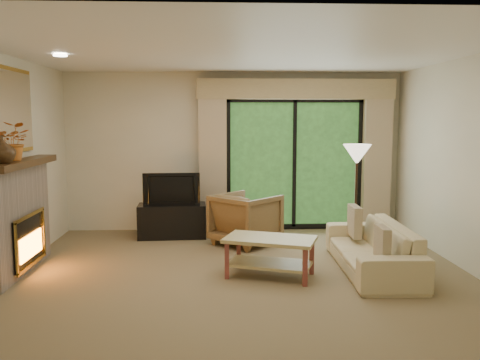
{
  "coord_description": "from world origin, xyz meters",
  "views": [
    {
      "loc": [
        -0.28,
        -5.89,
        1.86
      ],
      "look_at": [
        0.0,
        0.3,
        1.1
      ],
      "focal_mm": 38.0,
      "sensor_mm": 36.0,
      "label": 1
    }
  ],
  "objects_px": {
    "media_console": "(172,221)",
    "sofa": "(372,247)",
    "armchair": "(246,219)",
    "coffee_table": "(270,257)"
  },
  "relations": [
    {
      "from": "media_console",
      "to": "sofa",
      "type": "height_order",
      "value": "sofa"
    },
    {
      "from": "armchair",
      "to": "sofa",
      "type": "distance_m",
      "value": 2.01
    },
    {
      "from": "coffee_table",
      "to": "armchair",
      "type": "bearing_deg",
      "value": 116.76
    },
    {
      "from": "media_console",
      "to": "coffee_table",
      "type": "bearing_deg",
      "value": -59.97
    },
    {
      "from": "armchair",
      "to": "coffee_table",
      "type": "relative_size",
      "value": 0.81
    },
    {
      "from": "coffee_table",
      "to": "media_console",
      "type": "bearing_deg",
      "value": 142.35
    },
    {
      "from": "media_console",
      "to": "coffee_table",
      "type": "distance_m",
      "value": 2.44
    },
    {
      "from": "armchair",
      "to": "coffee_table",
      "type": "height_order",
      "value": "armchair"
    },
    {
      "from": "media_console",
      "to": "sofa",
      "type": "bearing_deg",
      "value": -38.54
    },
    {
      "from": "sofa",
      "to": "coffee_table",
      "type": "distance_m",
      "value": 1.29
    }
  ]
}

